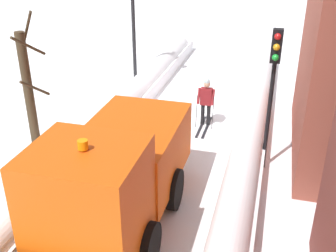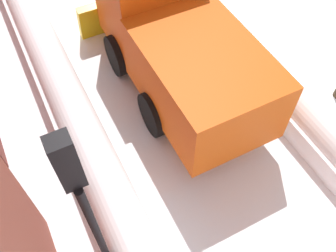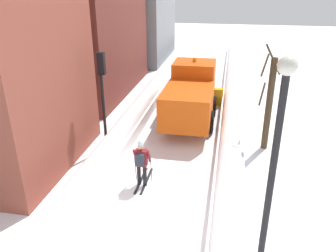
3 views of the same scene
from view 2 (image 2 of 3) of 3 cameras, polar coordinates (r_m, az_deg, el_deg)
ground_plane at (r=11.11m, az=-5.10°, el=12.34°), size 80.00×80.00×0.00m
snowbank_left at (r=10.42m, az=-17.77°, el=9.71°), size 1.10×36.00×1.07m
snowbank_right at (r=11.71m, az=6.18°, el=17.55°), size 1.10×36.00×1.03m
plow_truck at (r=8.99m, az=0.94°, el=13.16°), size 3.20×5.98×3.12m
traffic_light_pole at (r=4.94m, az=-13.18°, el=-10.64°), size 0.28×0.42×4.27m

